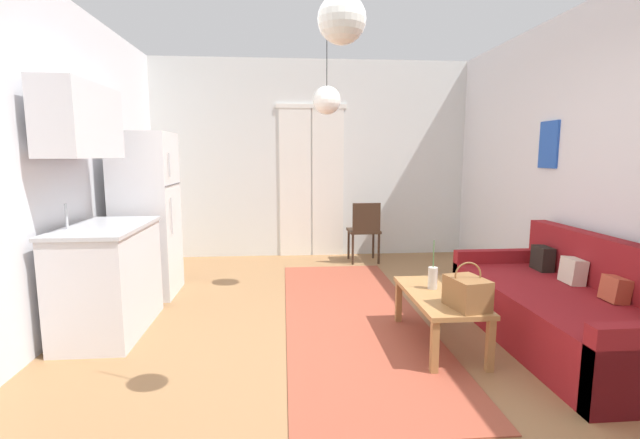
{
  "coord_description": "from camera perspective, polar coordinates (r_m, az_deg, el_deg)",
  "views": [
    {
      "loc": [
        -0.43,
        -3.04,
        1.49
      ],
      "look_at": [
        -0.09,
        1.01,
        0.89
      ],
      "focal_mm": 25.04,
      "sensor_mm": 36.0,
      "label": 1
    }
  ],
  "objects": [
    {
      "name": "ground_plane",
      "position": [
        3.43,
        3.04,
        -18.34
      ],
      "size": [
        5.12,
        7.56,
        0.1
      ],
      "primitive_type": "cube",
      "color": "#996D44"
    },
    {
      "name": "refrigerator",
      "position": [
        5.03,
        -21.27,
        0.56
      ],
      "size": [
        0.59,
        0.66,
        1.72
      ],
      "color": "white",
      "rests_on": "ground_plane"
    },
    {
      "name": "area_rug",
      "position": [
        4.23,
        4.23,
        -12.21
      ],
      "size": [
        1.23,
        3.67,
        0.01
      ],
      "primitive_type": "cube",
      "color": "#9E4733",
      "rests_on": "ground_plane"
    },
    {
      "name": "accent_chair",
      "position": [
        6.17,
        5.72,
        -1.13
      ],
      "size": [
        0.43,
        0.41,
        0.84
      ],
      "rotation": [
        0.0,
        0.0,
        3.16
      ],
      "color": "#382619",
      "rests_on": "ground_plane"
    },
    {
      "name": "pendant_lamp_near",
      "position": [
        2.36,
        2.8,
        24.21
      ],
      "size": [
        0.24,
        0.24,
        0.81
      ],
      "color": "black"
    },
    {
      "name": "couch",
      "position": [
        4.09,
        29.31,
        -10.15
      ],
      "size": [
        0.93,
        2.06,
        0.84
      ],
      "color": "maroon",
      "rests_on": "ground_plane"
    },
    {
      "name": "wall_back",
      "position": [
        6.58,
        -1.06,
        7.57
      ],
      "size": [
        4.72,
        0.13,
        2.83
      ],
      "color": "silver",
      "rests_on": "ground_plane"
    },
    {
      "name": "coffee_table",
      "position": [
        3.67,
        15.01,
        -9.93
      ],
      "size": [
        0.47,
        1.03,
        0.41
      ],
      "color": "#A87542",
      "rests_on": "ground_plane"
    },
    {
      "name": "handbag",
      "position": [
        3.34,
        18.29,
        -8.85
      ],
      "size": [
        0.27,
        0.34,
        0.33
      ],
      "color": "brown",
      "rests_on": "coffee_table"
    },
    {
      "name": "bamboo_vase",
      "position": [
        3.73,
        14.21,
        -7.22
      ],
      "size": [
        0.07,
        0.07,
        0.4
      ],
      "color": "beige",
      "rests_on": "coffee_table"
    },
    {
      "name": "pendant_lamp_far",
      "position": [
        4.66,
        0.87,
        14.99
      ],
      "size": [
        0.29,
        0.29,
        0.94
      ],
      "color": "black"
    },
    {
      "name": "kitchen_counter",
      "position": [
        4.11,
        -26.09,
        -2.62
      ],
      "size": [
        0.61,
        1.1,
        2.04
      ],
      "color": "silver",
      "rests_on": "ground_plane"
    }
  ]
}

